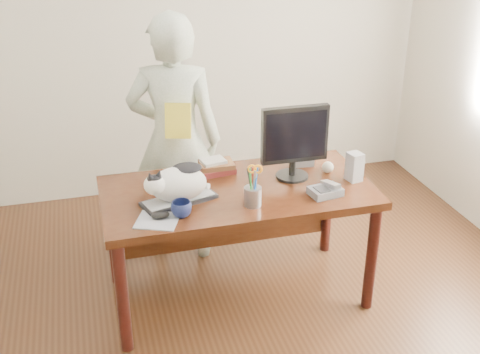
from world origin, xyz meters
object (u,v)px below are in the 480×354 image
phone (326,190)px  book_stack (215,167)px  calculator (301,158)px  speaker (354,167)px  cat (176,183)px  coffee_mug (181,209)px  person (175,141)px  desk (234,205)px  pen_cup (253,194)px  mouse (160,215)px  keyboard (179,200)px  monitor (295,139)px  baseball (328,167)px

phone → book_stack: book_stack is taller
calculator → speaker: bearing=-49.9°
cat → coffee_mug: cat is taller
coffee_mug → person: size_ratio=0.07×
desk → coffee_mug: size_ratio=14.27×
coffee_mug → pen_cup: bearing=3.1°
mouse → book_stack: 0.65m
desk → pen_cup: size_ratio=6.37×
phone → speaker: size_ratio=1.12×
keyboard → mouse: mouse is taller
desk → person: size_ratio=0.94×
keyboard → cat: size_ratio=1.11×
keyboard → person: size_ratio=0.27×
pen_cup → monitor: bearing=38.8°
calculator → baseball: bearing=-54.8°
baseball → keyboard: bearing=-171.6°
desk → monitor: bearing=-4.3°
book_stack → cat: bearing=-136.3°
cat → calculator: cat is taller
cat → baseball: size_ratio=5.59×
monitor → coffee_mug: (-0.74, -0.29, -0.22)m
pen_cup → mouse: size_ratio=2.16×
desk → pen_cup: (0.03, -0.30, 0.22)m
mouse → phone: size_ratio=0.59×
person → monitor: bearing=155.8°
monitor → baseball: bearing=5.4°
baseball → book_stack: (-0.68, 0.19, 0.00)m
desk → book_stack: bearing=112.0°
desk → keyboard: size_ratio=3.52×
desk → person: person is taller
cat → pen_cup: 0.43m
speaker → calculator: speaker is taller
phone → baseball: size_ratio=2.72×
baseball → calculator: 0.22m
monitor → person: 0.85m
keyboard → coffee_mug: 0.17m
monitor → speaker: bearing=-18.5°
calculator → coffee_mug: bearing=-141.8°
keyboard → phone: bearing=-26.2°
speaker → phone: bearing=-161.8°
phone → baseball: 0.31m
desk → baseball: 0.63m
keyboard → monitor: 0.78m
phone → speaker: (0.24, 0.14, 0.06)m
mouse → baseball: size_ratio=1.59×
monitor → person: (-0.63, 0.55, -0.16)m
mouse → calculator: bearing=49.2°
desk → cat: cat is taller
desk → person: bearing=117.1°
calculator → phone: bearing=-85.2°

